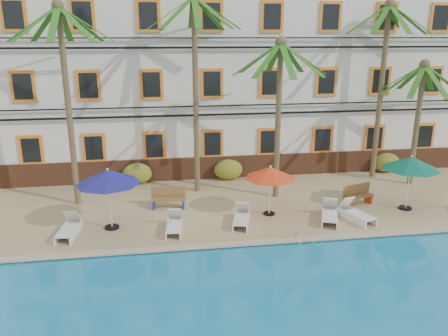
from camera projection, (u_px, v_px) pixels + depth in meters
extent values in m
plane|color=#384C23|center=(273.00, 237.00, 17.03)|extent=(100.00, 100.00, 0.00)
cube|color=tan|center=(247.00, 191.00, 21.72)|extent=(30.00, 12.00, 0.25)
cube|color=tan|center=(280.00, 241.00, 16.09)|extent=(30.00, 0.35, 0.06)
cube|color=silver|center=(231.00, 78.00, 24.97)|extent=(25.00, 6.00, 10.00)
cube|color=brown|center=(240.00, 166.00, 23.35)|extent=(25.00, 0.12, 1.20)
cube|color=orange|center=(31.00, 150.00, 21.48)|extent=(1.15, 0.10, 1.50)
cube|color=black|center=(31.00, 150.00, 21.44)|extent=(0.85, 0.04, 1.20)
cube|color=orange|center=(94.00, 148.00, 21.91)|extent=(1.15, 0.10, 1.50)
cube|color=black|center=(94.00, 148.00, 21.86)|extent=(0.85, 0.04, 1.20)
cube|color=orange|center=(154.00, 146.00, 22.34)|extent=(1.15, 0.10, 1.50)
cube|color=black|center=(154.00, 146.00, 22.29)|extent=(0.85, 0.04, 1.20)
cube|color=orange|center=(212.00, 144.00, 22.77)|extent=(1.15, 0.10, 1.50)
cube|color=black|center=(213.00, 144.00, 22.72)|extent=(0.85, 0.04, 1.20)
cube|color=orange|center=(268.00, 142.00, 23.20)|extent=(1.15, 0.10, 1.50)
cube|color=black|center=(269.00, 142.00, 23.15)|extent=(0.85, 0.04, 1.20)
cube|color=orange|center=(322.00, 140.00, 23.63)|extent=(1.15, 0.10, 1.50)
cube|color=black|center=(323.00, 140.00, 23.58)|extent=(0.85, 0.04, 1.20)
cube|color=orange|center=(374.00, 138.00, 24.05)|extent=(1.15, 0.10, 1.50)
cube|color=black|center=(375.00, 138.00, 24.01)|extent=(0.85, 0.04, 1.20)
cube|color=orange|center=(424.00, 136.00, 24.48)|extent=(1.15, 0.10, 1.50)
cube|color=black|center=(425.00, 136.00, 24.43)|extent=(0.85, 0.04, 1.20)
cube|color=orange|center=(23.00, 87.00, 20.59)|extent=(1.15, 0.10, 1.50)
cube|color=black|center=(23.00, 87.00, 20.54)|extent=(0.85, 0.04, 1.20)
cube|color=orange|center=(89.00, 85.00, 21.02)|extent=(1.15, 0.10, 1.50)
cube|color=black|center=(88.00, 86.00, 20.97)|extent=(0.85, 0.04, 1.20)
cube|color=orange|center=(152.00, 85.00, 21.44)|extent=(1.15, 0.10, 1.50)
cube|color=black|center=(151.00, 85.00, 21.40)|extent=(0.85, 0.04, 1.20)
cube|color=orange|center=(212.00, 84.00, 21.87)|extent=(1.15, 0.10, 1.50)
cube|color=black|center=(212.00, 84.00, 21.82)|extent=(0.85, 0.04, 1.20)
cube|color=orange|center=(270.00, 83.00, 22.30)|extent=(1.15, 0.10, 1.50)
cube|color=black|center=(270.00, 83.00, 22.25)|extent=(0.85, 0.04, 1.20)
cube|color=orange|center=(326.00, 82.00, 22.73)|extent=(1.15, 0.10, 1.50)
cube|color=black|center=(326.00, 82.00, 22.68)|extent=(0.85, 0.04, 1.20)
cube|color=orange|center=(380.00, 81.00, 23.16)|extent=(1.15, 0.10, 1.50)
cube|color=black|center=(381.00, 81.00, 23.11)|extent=(0.85, 0.04, 1.20)
cube|color=orange|center=(432.00, 80.00, 23.59)|extent=(1.15, 0.10, 1.50)
cube|color=black|center=(433.00, 80.00, 23.54)|extent=(0.85, 0.04, 1.20)
cube|color=orange|center=(14.00, 15.00, 19.66)|extent=(1.15, 0.10, 1.50)
cube|color=black|center=(13.00, 15.00, 19.61)|extent=(0.85, 0.04, 1.20)
cube|color=orange|center=(82.00, 15.00, 20.09)|extent=(1.15, 0.10, 1.50)
cube|color=black|center=(82.00, 15.00, 20.04)|extent=(0.85, 0.04, 1.20)
cube|color=orange|center=(148.00, 16.00, 20.52)|extent=(1.15, 0.10, 1.50)
cube|color=black|center=(148.00, 16.00, 20.47)|extent=(0.85, 0.04, 1.20)
cube|color=orange|center=(211.00, 16.00, 20.95)|extent=(1.15, 0.10, 1.50)
cube|color=black|center=(212.00, 16.00, 20.90)|extent=(0.85, 0.04, 1.20)
cube|color=orange|center=(272.00, 17.00, 21.38)|extent=(1.15, 0.10, 1.50)
cube|color=black|center=(272.00, 17.00, 21.33)|extent=(0.85, 0.04, 1.20)
cube|color=orange|center=(330.00, 17.00, 21.80)|extent=(1.15, 0.10, 1.50)
cube|color=black|center=(331.00, 17.00, 21.76)|extent=(0.85, 0.04, 1.20)
cube|color=orange|center=(387.00, 17.00, 22.23)|extent=(1.15, 0.10, 1.50)
cube|color=black|center=(387.00, 17.00, 22.18)|extent=(0.85, 0.04, 1.20)
cube|color=orange|center=(440.00, 18.00, 22.66)|extent=(1.15, 0.10, 1.50)
cube|color=black|center=(441.00, 18.00, 22.61)|extent=(0.85, 0.04, 1.20)
cube|color=black|center=(242.00, 114.00, 22.39)|extent=(25.00, 0.08, 0.10)
cube|color=black|center=(242.00, 105.00, 22.26)|extent=(25.00, 0.08, 0.06)
cube|color=black|center=(242.00, 47.00, 21.44)|extent=(25.00, 0.08, 0.10)
cube|color=black|center=(242.00, 38.00, 21.31)|extent=(25.00, 0.08, 0.06)
cylinder|color=brown|center=(69.00, 111.00, 18.56)|extent=(0.26, 0.26, 8.45)
sphere|color=brown|center=(58.00, 5.00, 17.34)|extent=(0.50, 0.50, 0.50)
cube|color=#216017|center=(65.00, 24.00, 18.53)|extent=(0.28, 2.10, 1.41)
cube|color=#216017|center=(45.00, 24.00, 18.13)|extent=(1.68, 1.68, 1.41)
cube|color=#216017|center=(33.00, 23.00, 17.39)|extent=(2.10, 0.28, 1.41)
cube|color=#216017|center=(36.00, 23.00, 16.74)|extent=(1.68, 1.68, 1.41)
cube|color=#216017|center=(54.00, 23.00, 16.56)|extent=(0.28, 2.10, 1.41)
cube|color=#216017|center=(76.00, 23.00, 16.95)|extent=(1.68, 1.68, 1.41)
cube|color=#216017|center=(86.00, 24.00, 17.69)|extent=(2.10, 0.28, 1.41)
cube|color=#216017|center=(82.00, 24.00, 18.34)|extent=(1.68, 1.68, 1.41)
cylinder|color=brown|center=(196.00, 99.00, 20.16)|extent=(0.26, 0.26, 8.95)
cube|color=#216017|center=(192.00, 14.00, 20.05)|extent=(0.28, 2.10, 1.41)
cube|color=#216017|center=(176.00, 14.00, 19.66)|extent=(1.68, 1.68, 1.41)
cube|color=#216017|center=(170.00, 13.00, 18.92)|extent=(2.10, 0.28, 1.41)
cube|color=#216017|center=(178.00, 12.00, 18.26)|extent=(1.68, 1.68, 1.41)
cube|color=#216017|center=(196.00, 12.00, 18.08)|extent=(0.28, 2.10, 1.41)
cube|color=#216017|center=(213.00, 12.00, 18.47)|extent=(1.68, 1.68, 1.41)
cube|color=#216017|center=(218.00, 13.00, 19.21)|extent=(2.10, 0.28, 1.41)
cube|color=#216017|center=(209.00, 14.00, 19.87)|extent=(1.68, 1.68, 1.41)
cylinder|color=brown|center=(278.00, 123.00, 19.69)|extent=(0.26, 0.26, 7.04)
sphere|color=brown|center=(281.00, 42.00, 18.67)|extent=(0.50, 0.50, 0.50)
cube|color=#216017|center=(274.00, 57.00, 19.86)|extent=(0.28, 2.10, 1.41)
cube|color=#216017|center=(260.00, 58.00, 19.46)|extent=(1.68, 1.68, 1.41)
cube|color=#216017|center=(257.00, 59.00, 18.72)|extent=(2.10, 0.28, 1.41)
cube|color=#216017|center=(268.00, 60.00, 18.07)|extent=(1.68, 1.68, 1.41)
cube|color=#216017|center=(287.00, 60.00, 17.89)|extent=(0.28, 2.10, 1.41)
cube|color=#216017|center=(302.00, 59.00, 18.28)|extent=(1.68, 1.68, 1.41)
cube|color=#216017|center=(303.00, 58.00, 19.02)|extent=(2.10, 0.28, 1.41)
cube|color=#216017|center=(292.00, 58.00, 19.67)|extent=(1.68, 1.68, 1.41)
cylinder|color=brown|center=(380.00, 95.00, 22.34)|extent=(0.26, 0.26, 8.77)
sphere|color=brown|center=(390.00, 4.00, 21.07)|extent=(0.50, 0.50, 0.50)
cube|color=#216017|center=(378.00, 20.00, 22.26)|extent=(0.28, 2.10, 1.41)
cube|color=#216017|center=(367.00, 19.00, 21.86)|extent=(1.68, 1.68, 1.41)
cube|color=#216017|center=(368.00, 19.00, 21.12)|extent=(2.10, 0.28, 1.41)
cube|color=#216017|center=(382.00, 18.00, 20.47)|extent=(1.68, 1.68, 1.41)
cube|color=#216017|center=(400.00, 18.00, 20.29)|extent=(0.28, 2.10, 1.41)
cube|color=#216017|center=(411.00, 18.00, 20.68)|extent=(1.68, 1.68, 1.41)
cube|color=#216017|center=(408.00, 19.00, 21.42)|extent=(2.10, 0.28, 1.41)
cube|color=#216017|center=(395.00, 20.00, 22.07)|extent=(1.68, 1.68, 1.41)
cylinder|color=brown|center=(417.00, 126.00, 21.64)|extent=(0.26, 0.26, 5.98)
sphere|color=brown|center=(425.00, 65.00, 20.78)|extent=(0.50, 0.50, 0.50)
cube|color=#216017|center=(411.00, 77.00, 21.96)|extent=(0.28, 2.10, 1.41)
cube|color=#216017|center=(400.00, 78.00, 21.57)|extent=(1.68, 1.68, 1.41)
cube|color=#216017|center=(403.00, 80.00, 20.83)|extent=(2.10, 0.28, 1.41)
cube|color=#216017|center=(417.00, 81.00, 20.18)|extent=(1.68, 1.68, 1.41)
cube|color=#216017|center=(436.00, 81.00, 19.99)|extent=(0.28, 2.10, 1.41)
cube|color=#216017|center=(446.00, 81.00, 20.39)|extent=(1.68, 1.68, 1.41)
cube|color=#216017|center=(443.00, 79.00, 21.13)|extent=(2.10, 0.28, 1.41)
cube|color=#216017|center=(428.00, 78.00, 21.78)|extent=(1.68, 1.68, 1.41)
ellipsoid|color=#265D1A|center=(137.00, 174.00, 22.27)|extent=(1.50, 0.90, 1.10)
ellipsoid|color=#265D1A|center=(228.00, 170.00, 22.94)|extent=(1.50, 0.90, 1.10)
ellipsoid|color=#265D1A|center=(386.00, 163.00, 24.21)|extent=(1.50, 0.90, 1.10)
cylinder|color=black|center=(112.00, 227.00, 17.24)|extent=(0.56, 0.56, 0.08)
cylinder|color=silver|center=(110.00, 200.00, 16.90)|extent=(0.06, 0.06, 2.39)
cone|color=navy|center=(108.00, 177.00, 16.63)|extent=(2.49, 2.49, 0.55)
sphere|color=silver|center=(107.00, 169.00, 16.55)|extent=(0.10, 0.10, 0.10)
cylinder|color=black|center=(269.00, 213.00, 18.59)|extent=(0.48, 0.48, 0.07)
cylinder|color=silver|center=(270.00, 191.00, 18.30)|extent=(0.06, 0.06, 2.08)
cone|color=red|center=(270.00, 173.00, 18.06)|extent=(2.16, 2.16, 0.48)
sphere|color=silver|center=(271.00, 167.00, 17.98)|extent=(0.10, 0.10, 0.10)
cylinder|color=black|center=(405.00, 208.00, 19.17)|extent=(0.55, 0.55, 0.08)
cylinder|color=silver|center=(408.00, 184.00, 18.84)|extent=(0.06, 0.06, 2.35)
cone|color=#0A5643|center=(411.00, 163.00, 18.57)|extent=(2.45, 2.45, 0.54)
sphere|color=silver|center=(412.00, 156.00, 18.48)|extent=(0.10, 0.10, 0.10)
cube|color=silver|center=(67.00, 231.00, 16.32)|extent=(0.68, 1.27, 0.06)
cube|color=silver|center=(73.00, 217.00, 17.06)|extent=(0.60, 0.50, 0.61)
cube|color=silver|center=(62.00, 232.00, 16.57)|extent=(0.23, 1.73, 0.28)
cube|color=silver|center=(77.00, 232.00, 16.60)|extent=(0.23, 1.73, 0.28)
cube|color=silver|center=(174.00, 227.00, 16.68)|extent=(0.64, 1.20, 0.05)
cube|color=silver|center=(175.00, 214.00, 17.39)|extent=(0.57, 0.48, 0.58)
cube|color=silver|center=(167.00, 228.00, 16.92)|extent=(0.21, 1.64, 0.27)
cube|color=silver|center=(181.00, 228.00, 16.95)|extent=(0.21, 1.64, 0.27)
cube|color=silver|center=(241.00, 220.00, 17.31)|extent=(0.83, 1.28, 0.05)
cube|color=silver|center=(242.00, 207.00, 18.02)|extent=(0.64, 0.56, 0.59)
cube|color=silver|center=(235.00, 221.00, 17.60)|extent=(0.48, 1.64, 0.27)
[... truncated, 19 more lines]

